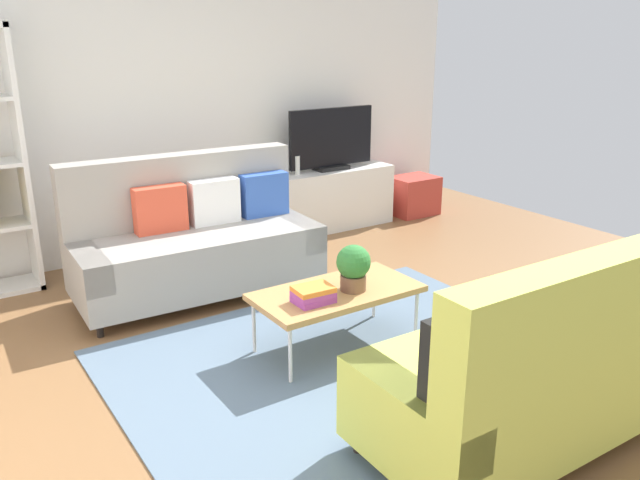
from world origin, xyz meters
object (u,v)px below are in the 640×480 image
couch_beige (195,239)px  potted_plant (353,266)px  tv_console (330,198)px  vase_0 (280,166)px  couch_green (545,364)px  bottle_0 (297,165)px  coffee_table (337,294)px  table_book_0 (313,299)px  tv (331,140)px  storage_trunk (413,195)px

couch_beige → potted_plant: bearing=110.0°
tv_console → vase_0: 0.71m
couch_beige → potted_plant: size_ratio=6.28×
couch_green → bottle_0: 3.80m
coffee_table → table_book_0: 0.26m
couch_beige → vase_0: size_ratio=10.30×
potted_plant → bottle_0: (1.02, 2.34, 0.15)m
vase_0 → bottle_0: 0.17m
coffee_table → bottle_0: size_ratio=5.72×
potted_plant → table_book_0: (-0.33, -0.02, -0.15)m
tv_console → potted_plant: bearing=-121.4°
potted_plant → tv: bearing=58.4°
tv → tv_console: bearing=90.0°
couch_green → vase_0: 3.86m
bottle_0 → tv: bearing=2.7°
table_book_0 → vase_0: bearing=64.0°
table_book_0 → bottle_0: 2.74m
storage_trunk → coffee_table: bearing=-139.9°
tv_console → table_book_0: size_ratio=5.83×
couch_beige → bottle_0: 1.74m
bottle_0 → potted_plant: bearing=-113.6°
tv → potted_plant: 2.79m
couch_beige → coffee_table: (0.38, -1.42, -0.06)m
couch_beige → couch_green: 2.92m
couch_beige → coffee_table: size_ratio=1.76×
couch_green → table_book_0: (-0.53, 1.34, -0.00)m
tv → storage_trunk: (1.10, -0.08, -0.73)m
coffee_table → bottle_0: (1.11, 2.28, 0.34)m
potted_plant → vase_0: (0.87, 2.43, 0.15)m
tv_console → vase_0: size_ratio=7.47×
potted_plant → storage_trunk: bearing=41.8°
couch_beige → tv: bearing=-153.2°
storage_trunk → potted_plant: potted_plant is taller
coffee_table → tv_console: 2.78m
potted_plant → table_book_0: bearing=-175.9°
couch_green → vase_0: size_ratio=10.19×
tv → couch_green: bearing=-108.6°
bottle_0 → couch_beige: bearing=-150.1°
storage_trunk → vase_0: 1.76m
storage_trunk → potted_plant: bearing=-138.2°
coffee_table → tv: tv is taller
couch_green → table_book_0: couch_green is taller
coffee_table → bottle_0: 2.56m
tv → potted_plant: size_ratio=3.25×
tv_console → vase_0: (-0.58, 0.05, 0.41)m
tv_console → potted_plant: size_ratio=4.55×
couch_beige → table_book_0: 1.51m
potted_plant → table_book_0: 0.36m
couch_green → potted_plant: size_ratio=6.21×
tv_console → tv: tv is taller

